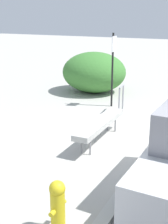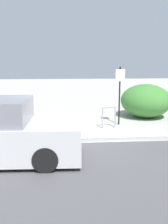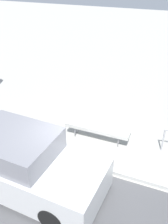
% 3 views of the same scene
% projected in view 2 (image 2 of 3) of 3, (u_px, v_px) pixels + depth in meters
% --- Properties ---
extents(ground_plane, '(60.00, 60.00, 0.00)m').
position_uv_depth(ground_plane, '(59.00, 142.00, 7.85)').
color(ground_plane, '#ADAAA3').
extents(curb, '(60.00, 0.20, 0.13)m').
position_uv_depth(curb, '(59.00, 140.00, 7.84)').
color(curb, '#B7B7B2').
rests_on(curb, ground_plane).
extents(bench, '(2.17, 0.38, 0.51)m').
position_uv_depth(bench, '(47.00, 120.00, 8.96)').
color(bench, gray).
rests_on(bench, ground_plane).
extents(bike_rack, '(0.55, 0.12, 0.83)m').
position_uv_depth(bike_rack, '(109.00, 115.00, 9.44)').
color(bike_rack, '#99999E').
rests_on(bike_rack, ground_plane).
extents(sign_post, '(0.36, 0.08, 2.30)m').
position_uv_depth(sign_post, '(120.00, 90.00, 9.78)').
color(sign_post, black).
rests_on(sign_post, ground_plane).
extents(shrub_hedge, '(2.23, 2.39, 1.50)m').
position_uv_depth(shrub_hedge, '(146.00, 101.00, 11.31)').
color(shrub_hedge, '#3D7A33').
rests_on(shrub_hedge, ground_plane).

